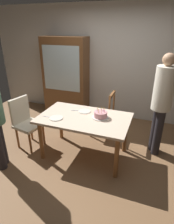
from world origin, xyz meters
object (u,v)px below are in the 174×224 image
object	(u,v)px
chair_upholstered	(25,120)
china_cabinet	(66,77)
birthday_cake	(101,115)
chair_spindle_back	(103,115)
plate_near_celebrant	(56,118)
dining_table	(84,122)
person_guest	(162,100)
plate_far_side	(84,111)

from	to	relation	value
chair_upholstered	china_cabinet	size ratio (longest dim) A/B	0.50
birthday_cake	china_cabinet	world-z (taller)	china_cabinet
birthday_cake	chair_spindle_back	size ratio (longest dim) A/B	0.29
plate_near_celebrant	dining_table	bearing A→B (deg)	26.44
dining_table	plate_near_celebrant	xyz separation A→B (m)	(-0.41, -0.20, 0.10)
dining_table	person_guest	world-z (taller)	person_guest
plate_far_side	chair_spindle_back	world-z (taller)	chair_spindle_back
dining_table	plate_near_celebrant	world-z (taller)	plate_near_celebrant
dining_table	birthday_cake	size ratio (longest dim) A/B	5.35
dining_table	birthday_cake	bearing A→B (deg)	16.80
plate_near_celebrant	plate_far_side	xyz separation A→B (m)	(0.34, 0.41, 0.00)
chair_spindle_back	china_cabinet	world-z (taller)	china_cabinet
birthday_cake	person_guest	distance (m)	1.04
chair_spindle_back	person_guest	xyz separation A→B (m)	(1.06, -0.24, 0.55)
china_cabinet	plate_near_celebrant	bearing A→B (deg)	-68.55
dining_table	plate_far_side	distance (m)	0.24
dining_table	birthday_cake	xyz separation A→B (m)	(0.26, 0.08, 0.14)
dining_table	chair_upholstered	world-z (taller)	chair_upholstered
chair_upholstered	birthday_cake	bearing A→B (deg)	7.19
chair_upholstered	person_guest	distance (m)	2.43
chair_spindle_back	birthday_cake	bearing A→B (deg)	-77.85
person_guest	dining_table	bearing A→B (deg)	-155.26
plate_near_celebrant	plate_far_side	world-z (taller)	same
birthday_cake	china_cabinet	xyz separation A→B (m)	(-1.36, 1.48, 0.16)
birthday_cake	plate_far_side	distance (m)	0.36
plate_near_celebrant	chair_spindle_back	distance (m)	1.15
dining_table	plate_near_celebrant	size ratio (longest dim) A/B	6.80
plate_near_celebrant	chair_spindle_back	xyz separation A→B (m)	(0.52, 0.98, -0.30)
plate_far_side	dining_table	bearing A→B (deg)	-69.92
plate_near_celebrant	person_guest	size ratio (longest dim) A/B	0.12
plate_far_side	china_cabinet	world-z (taller)	china_cabinet
chair_spindle_back	person_guest	distance (m)	1.21
plate_near_celebrant	chair_upholstered	world-z (taller)	chair_upholstered
birthday_cake	dining_table	bearing A→B (deg)	-163.20
plate_near_celebrant	plate_far_side	distance (m)	0.53
chair_spindle_back	plate_far_side	bearing A→B (deg)	-107.70
china_cabinet	plate_far_side	bearing A→B (deg)	-52.74
plate_far_side	plate_near_celebrant	bearing A→B (deg)	-129.44
dining_table	plate_near_celebrant	bearing A→B (deg)	-153.56
plate_near_celebrant	chair_spindle_back	size ratio (longest dim) A/B	0.23
person_guest	china_cabinet	world-z (taller)	china_cabinet
birthday_cake	chair_upholstered	world-z (taller)	chair_upholstered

